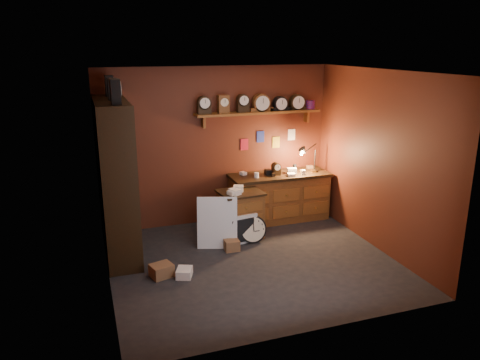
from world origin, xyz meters
name	(u,v)px	position (x,y,z in m)	size (l,w,h in m)	color
floor	(253,262)	(0.00, 0.00, 0.00)	(4.00, 4.00, 0.00)	black
room_shell	(254,144)	(0.04, 0.11, 1.72)	(4.02, 3.62, 2.71)	#572414
shelving_unit	(114,172)	(-1.79, 0.98, 1.25)	(0.47, 1.60, 2.58)	black
workbench	(279,194)	(1.05, 1.47, 0.47)	(1.77, 0.66, 1.36)	brown
low_cabinet	(241,212)	(0.15, 0.96, 0.42)	(0.73, 0.63, 0.86)	brown
big_round_clock	(253,229)	(0.25, 0.67, 0.22)	(0.44, 0.15, 0.45)	black
white_panel	(218,247)	(-0.33, 0.69, 0.00)	(0.62, 0.03, 0.82)	silver
mini_fridge	(238,225)	(0.08, 0.87, 0.23)	(0.52, 0.54, 0.47)	silver
floor_box_a	(162,270)	(-1.32, -0.01, 0.09)	(0.28, 0.24, 0.17)	brown
floor_box_b	(184,273)	(-1.03, -0.12, 0.06)	(0.20, 0.24, 0.12)	white
floor_box_c	(232,245)	(-0.16, 0.48, 0.08)	(0.22, 0.18, 0.17)	brown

